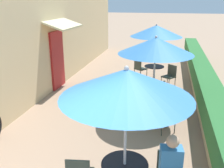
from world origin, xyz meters
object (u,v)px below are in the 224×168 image
Objects in this scene: cafe_chair_mid_right at (168,112)px; cafe_chair_far_left at (139,68)px; patio_umbrella_near at (126,83)px; patio_table_mid at (153,102)px; seated_patron_mid_left at (127,94)px; cafe_chair_far_right at (170,75)px; patio_umbrella_mid at (156,46)px; cafe_chair_mid_left at (126,101)px; cafe_chair_mid_back at (164,94)px; patio_umbrella_far at (156,31)px; patio_table_far at (154,71)px; coffee_cup_mid at (156,92)px.

cafe_chair_mid_right is 4.25m from cafe_chair_far_left.
patio_umbrella_near reaches higher than patio_table_mid.
cafe_chair_far_right is at bearing 66.24° from seated_patron_mid_left.
patio_umbrella_mid is (0.21, 3.09, 0.00)m from patio_umbrella_near.
patio_umbrella_mid is at bearing 6.09° from cafe_chair_mid_right.
cafe_chair_mid_right is at bearing -28.43° from seated_patron_mid_left.
cafe_chair_mid_left is 1.25m from cafe_chair_mid_back.
cafe_chair_mid_right is (1.15, -0.60, -0.17)m from seated_patron_mid_left.
patio_table_far is at bearing 0.00° from patio_umbrella_far.
cafe_chair_mid_left reaches higher than coffee_cup_mid.
patio_umbrella_far is 1.70m from cafe_chair_far_left.
coffee_cup_mid reaches higher than patio_table_far.
cafe_chair_far_right reaches higher than patio_table_far.
patio_umbrella_far is (-0.18, 3.11, 1.55)m from patio_table_mid.
patio_umbrella_mid is at bearing 6.09° from cafe_chair_mid_back.
patio_table_far is (0.54, 3.09, -0.18)m from seated_patron_mid_left.
coffee_cup_mid is at bearing -85.31° from patio_umbrella_far.
patio_umbrella_near is 3.10m from patio_umbrella_mid.
patio_umbrella_mid and patio_umbrella_far have the same top height.
seated_patron_mid_left is at bearing -99.84° from patio_table_far.
patio_table_mid is 8.36× the size of coffee_cup_mid.
seated_patron_mid_left reaches higher than cafe_chair_mid_right.
cafe_chair_mid_right is at bearing 36.09° from cafe_chair_mid_back.
cafe_chair_mid_right is 3.74m from patio_table_far.
cafe_chair_mid_right reaches higher than patio_table_far.
cafe_chair_mid_left is 9.67× the size of coffee_cup_mid.
cafe_chair_mid_back is at bearing -79.27° from patio_table_far.
cafe_chair_mid_right is (0.65, 2.52, -1.54)m from patio_umbrella_near.
coffee_cup_mid is at bearing -3.18° from cafe_chair_mid_right.
patio_table_mid is 0.86× the size of cafe_chair_mid_left.
cafe_chair_mid_right is at bearing -35.46° from cafe_chair_far_left.
patio_umbrella_mid is at bearing 118.77° from cafe_chair_far_right.
seated_patron_mid_left is at bearing 104.77° from cafe_chair_far_right.
cafe_chair_mid_right is 1.00× the size of cafe_chair_mid_back.
cafe_chair_mid_back is at bearing 66.87° from patio_umbrella_mid.
patio_umbrella_near reaches higher than seated_patron_mid_left.
patio_umbrella_mid is 1.70m from cafe_chair_mid_left.
patio_umbrella_mid is at bearing -39.43° from cafe_chair_far_left.
patio_umbrella_mid reaches higher than cafe_chair_mid_right.
cafe_chair_far_right is at bearing 81.02° from patio_table_mid.
cafe_chair_mid_right reaches higher than patio_table_mid.
cafe_chair_mid_right is 0.83m from coffee_cup_mid.
patio_umbrella_far is (-0.46, 2.45, 1.54)m from cafe_chair_mid_back.
seated_patron_mid_left is 1.44× the size of cafe_chair_mid_right.
coffee_cup_mid is at bearing 14.65° from cafe_chair_mid_left.
cafe_chair_far_right reaches higher than coffee_cup_mid.
patio_umbrella_near is 2.66× the size of cafe_chair_mid_right.
patio_umbrella_far reaches higher than coffee_cup_mid.
cafe_chair_mid_back is at bearing 66.87° from patio_table_mid.
patio_umbrella_far is (-0.00, 0.00, 1.55)m from patio_table_far.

